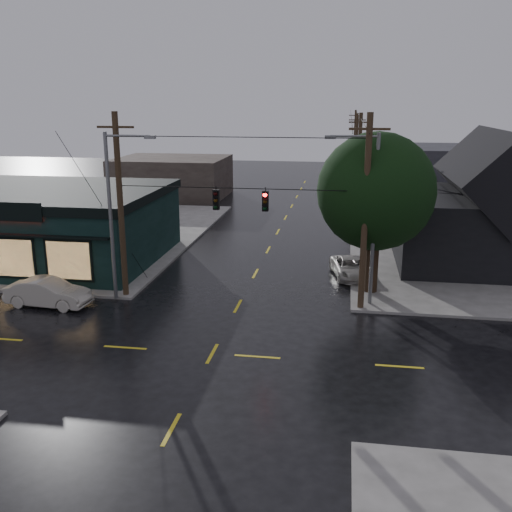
% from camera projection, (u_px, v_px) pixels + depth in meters
% --- Properties ---
extents(ground_plane, '(160.00, 160.00, 0.00)m').
position_uv_depth(ground_plane, '(212.00, 354.00, 24.93)').
color(ground_plane, black).
extents(sidewalk_nw, '(28.00, 28.00, 0.15)m').
position_uv_depth(sidewalk_nw, '(31.00, 233.00, 46.97)').
color(sidewalk_nw, slate).
rests_on(sidewalk_nw, ground).
extents(pizza_shop, '(16.30, 12.34, 4.90)m').
position_uv_depth(pizza_shop, '(41.00, 224.00, 38.84)').
color(pizza_shop, black).
rests_on(pizza_shop, ground).
extents(ne_building, '(12.60, 11.60, 8.75)m').
position_uv_depth(ne_building, '(491.00, 197.00, 37.66)').
color(ne_building, black).
rests_on(ne_building, ground).
extents(corner_tree, '(6.47, 6.47, 8.98)m').
position_uv_depth(corner_tree, '(376.00, 192.00, 31.06)').
color(corner_tree, black).
rests_on(corner_tree, ground).
extents(utility_pole_nw, '(2.00, 0.32, 10.15)m').
position_uv_depth(utility_pole_nw, '(126.00, 297.00, 32.10)').
color(utility_pole_nw, black).
rests_on(utility_pole_nw, ground).
extents(utility_pole_ne, '(2.00, 0.32, 10.15)m').
position_uv_depth(utility_pole_ne, '(360.00, 310.00, 30.14)').
color(utility_pole_ne, black).
rests_on(utility_pole_ne, ground).
extents(utility_pole_far_a, '(2.00, 0.32, 9.65)m').
position_uv_depth(utility_pole_far_a, '(356.00, 224.00, 50.61)').
color(utility_pole_far_a, black).
rests_on(utility_pole_far_a, ground).
extents(utility_pole_far_b, '(2.00, 0.32, 9.15)m').
position_uv_depth(utility_pole_far_b, '(354.00, 190.00, 69.65)').
color(utility_pole_far_b, black).
rests_on(utility_pole_far_b, ground).
extents(utility_pole_far_c, '(2.00, 0.32, 9.15)m').
position_uv_depth(utility_pole_far_c, '(353.00, 170.00, 88.69)').
color(utility_pole_far_c, black).
rests_on(utility_pole_far_c, ground).
extents(span_signal_assembly, '(13.00, 0.48, 1.23)m').
position_uv_depth(span_signal_assembly, '(241.00, 200.00, 29.59)').
color(span_signal_assembly, black).
rests_on(span_signal_assembly, ground).
extents(streetlight_nw, '(5.40, 0.30, 9.15)m').
position_uv_depth(streetlight_nw, '(116.00, 301.00, 31.48)').
color(streetlight_nw, slate).
rests_on(streetlight_nw, ground).
extents(streetlight_ne, '(5.40, 0.30, 9.15)m').
position_uv_depth(streetlight_ne, '(369.00, 306.00, 30.73)').
color(streetlight_ne, slate).
rests_on(streetlight_ne, ground).
extents(bg_building_west, '(12.00, 10.00, 4.40)m').
position_uv_depth(bg_building_west, '(172.00, 177.00, 64.54)').
color(bg_building_west, '#332825').
rests_on(bg_building_west, ground).
extents(bg_building_east, '(14.00, 12.00, 5.60)m').
position_uv_depth(bg_building_east, '(440.00, 172.00, 64.61)').
color(bg_building_east, '#242428').
rests_on(bg_building_east, ground).
extents(sedan_cream, '(4.66, 1.89, 1.50)m').
position_uv_depth(sedan_cream, '(48.00, 293.00, 30.47)').
color(sedan_cream, '#B5AE9F').
rests_on(sedan_cream, ground).
extents(suv_silver, '(2.95, 4.76, 1.23)m').
position_uv_depth(suv_silver, '(351.00, 268.00, 35.47)').
color(suv_silver, '#B8B2AA').
rests_on(suv_silver, ground).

